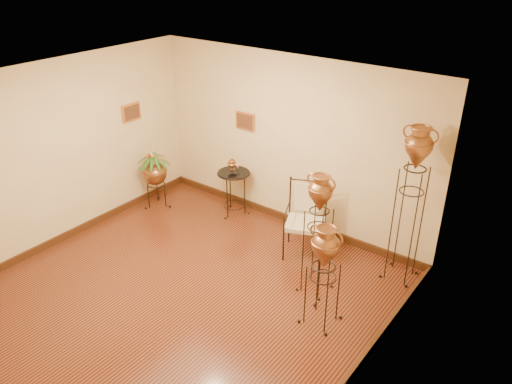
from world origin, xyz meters
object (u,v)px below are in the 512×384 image
Objects in this scene: amphora_mid at (318,234)px; armchair at (305,221)px; side_table at (234,192)px; amphora_tall at (410,204)px; planter_urn at (155,171)px.

armchair is at bearing 131.84° from amphora_mid.
armchair is at bearing -11.49° from side_table.
amphora_tall is 1.30× the size of amphora_mid.
side_table is (1.29, 0.60, -0.27)m from planter_urn.
side_table is (-1.63, 0.33, -0.15)m from armchair.
amphora_mid is 0.93m from armchair.
planter_urn is 1.22× the size of side_table.
armchair is (2.92, 0.27, -0.11)m from planter_urn.
side_table is (-3.01, 0.00, -0.74)m from amphora_tall.
planter_urn is (-4.30, -0.60, -0.47)m from amphora_tall.
armchair is (-1.38, -0.33, -0.59)m from amphora_tall.
amphora_tall is 2.01× the size of armchair.
armchair is at bearing -166.58° from amphora_tall.
side_table is at bearing 179.98° from amphora_tall.
planter_urn is at bearing -155.15° from side_table.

